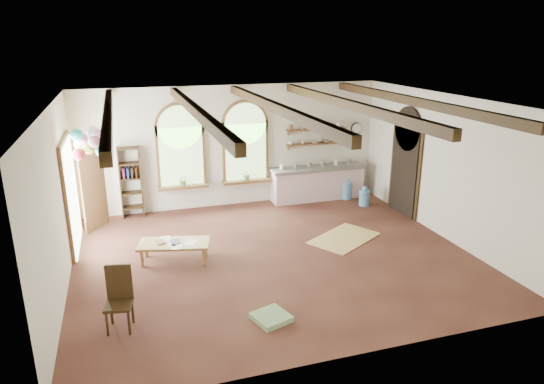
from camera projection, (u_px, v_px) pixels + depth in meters
name	position (u px, v px, depth m)	size (l,w,h in m)	color
floor	(274.00, 256.00, 10.12)	(8.00, 8.00, 0.00)	brown
ceiling_beams	(274.00, 107.00, 9.17)	(6.20, 6.80, 0.18)	#322110
window_left	(181.00, 149.00, 12.33)	(1.30, 0.28, 2.20)	brown
window_right	(246.00, 145.00, 12.81)	(1.30, 0.28, 2.20)	brown
left_doorway	(71.00, 196.00, 10.27)	(0.10, 1.90, 2.50)	brown
right_doorway	(404.00, 172.00, 12.27)	(0.10, 1.30, 2.40)	black
kitchen_counter	(317.00, 183.00, 13.53)	(2.68, 0.62, 0.94)	beige
wall_shelf_lower	(316.00, 144.00, 13.37)	(1.70, 0.24, 0.04)	brown
wall_shelf_upper	(317.00, 129.00, 13.25)	(1.70, 0.24, 0.04)	brown
wall_clock	(356.00, 128.00, 13.68)	(0.32, 0.32, 0.04)	black
bookshelf	(131.00, 182.00, 12.08)	(0.53, 0.32, 1.80)	#322110
coffee_table	(174.00, 245.00, 9.80)	(1.53, 0.97, 0.40)	tan
side_chair	(120.00, 312.00, 7.53)	(0.48, 0.48, 1.02)	#322110
floor_mat	(344.00, 238.00, 10.99)	(1.60, 0.99, 0.02)	tan
floor_cushion	(271.00, 317.00, 7.82)	(0.53, 0.53, 0.09)	#7B9E6D
water_jug_a	(346.00, 189.00, 13.64)	(0.33, 0.33, 0.64)	#5A91C1
water_jug_b	(364.00, 197.00, 13.08)	(0.28, 0.28, 0.55)	#5A91C1
balloon_cluster	(91.00, 142.00, 9.71)	(0.75, 0.75, 1.15)	silver
table_book	(156.00, 243.00, 9.74)	(0.17, 0.25, 0.02)	olive
tablet	(175.00, 242.00, 9.81)	(0.18, 0.26, 0.01)	black
potted_plant_left	(183.00, 180.00, 12.47)	(0.27, 0.23, 0.30)	#598C4C
potted_plant_right	(247.00, 175.00, 12.96)	(0.27, 0.23, 0.30)	#598C4C
shelf_cup_a	(291.00, 143.00, 13.13)	(0.12, 0.10, 0.10)	white
shelf_cup_b	(303.00, 142.00, 13.23)	(0.10, 0.10, 0.09)	beige
shelf_bowl_a	(314.00, 142.00, 13.34)	(0.22, 0.22, 0.05)	beige
shelf_bowl_b	(326.00, 141.00, 13.44)	(0.20, 0.20, 0.06)	#8C664C
shelf_vase	(338.00, 138.00, 13.52)	(0.18, 0.18, 0.19)	slate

